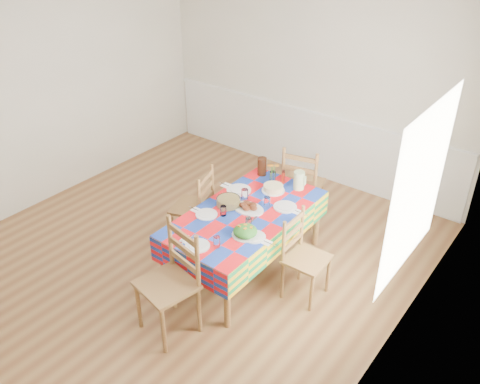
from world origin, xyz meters
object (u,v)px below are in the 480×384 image
(green_pitcher, at_px, (299,180))
(chair_left, at_px, (195,207))
(meat_platter, at_px, (248,207))
(chair_far, at_px, (302,185))
(chair_right, at_px, (303,257))
(chair_near, at_px, (171,282))
(tea_pitcher, at_px, (262,166))
(dining_table, at_px, (245,218))

(green_pitcher, distance_m, chair_left, 1.16)
(meat_platter, bearing_deg, green_pitcher, 74.67)
(chair_far, relative_size, chair_right, 1.13)
(chair_near, relative_size, chair_right, 1.18)
(chair_near, height_order, chair_far, chair_near)
(tea_pitcher, height_order, chair_near, chair_near)
(chair_right, bearing_deg, meat_platter, 83.64)
(tea_pitcher, height_order, chair_far, chair_far)
(meat_platter, height_order, chair_near, chair_near)
(dining_table, relative_size, tea_pitcher, 8.44)
(chair_near, relative_size, chair_left, 1.12)
(chair_left, distance_m, chair_right, 1.38)
(green_pitcher, xyz_separation_m, chair_left, (-0.87, -0.71, -0.32))
(tea_pitcher, bearing_deg, chair_near, -79.78)
(green_pitcher, height_order, chair_right, chair_right)
(chair_left, relative_size, chair_right, 1.06)
(chair_near, distance_m, chair_right, 1.28)
(dining_table, xyz_separation_m, green_pitcher, (0.18, 0.72, 0.17))
(tea_pitcher, height_order, chair_right, chair_right)
(chair_near, bearing_deg, chair_left, 134.12)
(chair_right, bearing_deg, green_pitcher, 34.23)
(dining_table, relative_size, chair_right, 1.97)
(chair_far, bearing_deg, meat_platter, 75.94)
(green_pitcher, distance_m, chair_near, 1.84)
(chair_near, bearing_deg, chair_right, 69.50)
(green_pitcher, height_order, chair_near, chair_near)
(dining_table, relative_size, green_pitcher, 8.61)
(dining_table, bearing_deg, chair_left, 178.90)
(tea_pitcher, bearing_deg, chair_left, -116.95)
(chair_near, bearing_deg, meat_platter, 102.39)
(chair_far, xyz_separation_m, chair_left, (-0.70, -1.08, -0.03))
(dining_table, height_order, chair_left, chair_left)
(chair_near, height_order, chair_right, chair_near)
(meat_platter, height_order, chair_left, chair_left)
(green_pitcher, relative_size, chair_left, 0.22)
(dining_table, xyz_separation_m, chair_right, (0.69, -0.00, -0.17))
(chair_far, distance_m, chair_left, 1.28)
(dining_table, xyz_separation_m, chair_far, (0.01, 1.09, -0.11))
(tea_pitcher, distance_m, chair_near, 1.88)
(dining_table, relative_size, chair_left, 1.86)
(meat_platter, bearing_deg, dining_table, -84.65)
(dining_table, xyz_separation_m, chair_left, (-0.69, 0.01, -0.14))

